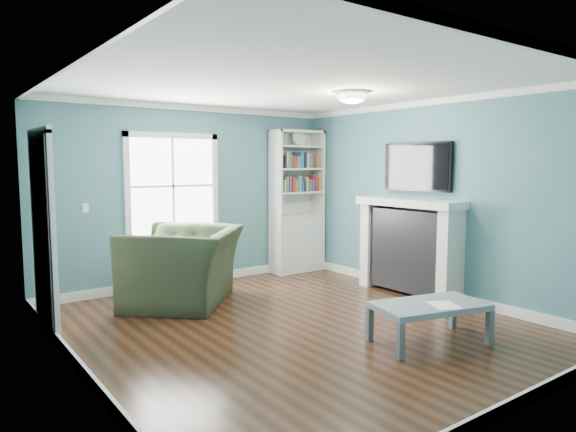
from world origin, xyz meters
TOP-DOWN VIEW (x-y plane):
  - floor at (0.00, 0.00)m, footprint 5.00×5.00m
  - room_walls at (0.00, 0.00)m, footprint 5.00×5.00m
  - trim at (0.00, 0.00)m, footprint 4.50×5.00m
  - window at (-0.30, 2.49)m, footprint 1.40×0.06m
  - bookshelf at (1.77, 2.30)m, footprint 0.90×0.35m
  - fireplace at (2.08, 0.20)m, footprint 0.44×1.58m
  - tv at (2.20, 0.20)m, footprint 0.06×1.10m
  - door at (-2.22, 1.40)m, footprint 0.12×0.98m
  - ceiling_fixture at (0.90, 0.10)m, footprint 0.38×0.38m
  - light_switch at (-1.50, 2.48)m, footprint 0.08×0.01m
  - recliner at (-0.56, 1.60)m, footprint 1.69×1.72m
  - coffee_table at (0.77, -1.19)m, footprint 1.21×0.85m
  - paper_sheet at (0.81, -1.33)m, footprint 0.35×0.38m

SIDE VIEW (x-z plane):
  - floor at x=0.00m, z-range 0.00..0.00m
  - coffee_table at x=0.77m, z-range 0.15..0.54m
  - paper_sheet at x=0.81m, z-range 0.40..0.40m
  - fireplace at x=2.08m, z-range -0.01..1.29m
  - recliner at x=-0.56m, z-range 0.00..1.28m
  - bookshelf at x=1.77m, z-range -0.23..2.08m
  - door at x=-2.22m, z-range -0.01..2.16m
  - light_switch at x=-1.50m, z-range 1.14..1.26m
  - trim at x=0.00m, z-range -0.06..2.54m
  - window at x=-0.30m, z-range 0.70..2.20m
  - room_walls at x=0.00m, z-range -0.92..4.08m
  - tv at x=2.20m, z-range 1.40..2.05m
  - ceiling_fixture at x=0.90m, z-range 2.47..2.63m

